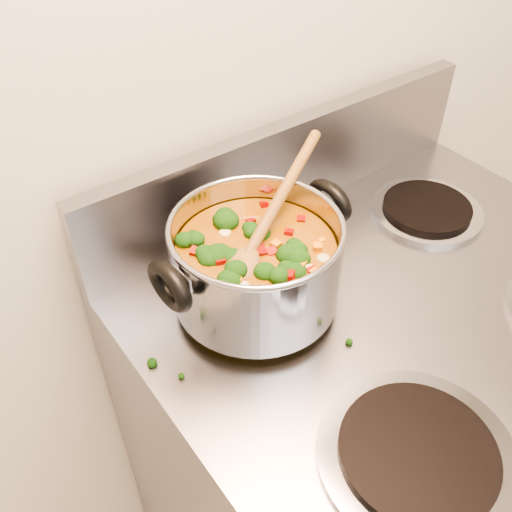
{
  "coord_description": "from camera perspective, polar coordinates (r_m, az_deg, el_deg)",
  "views": [
    {
      "loc": [
        -0.49,
        0.86,
        1.51
      ],
      "look_at": [
        -0.16,
        1.31,
        1.01
      ],
      "focal_mm": 40.0,
      "sensor_mm": 36.0,
      "label": 1
    }
  ],
  "objects": [
    {
      "name": "wooden_spoon",
      "position": [
        0.74,
        0.6,
        2.61
      ],
      "size": [
        0.26,
        0.16,
        0.09
      ],
      "rotation": [
        0.0,
        0.0,
        0.48
      ],
      "color": "brown",
      "rests_on": "stockpot"
    },
    {
      "name": "stockpot",
      "position": [
        0.75,
        0.02,
        -0.74
      ],
      "size": [
        0.29,
        0.23,
        0.14
      ],
      "rotation": [
        0.0,
        0.0,
        0.05
      ],
      "color": "#A2A2AA",
      "rests_on": "electric_range"
    },
    {
      "name": "electric_range",
      "position": [
        1.2,
        11.87,
        -20.06
      ],
      "size": [
        0.74,
        0.67,
        1.08
      ],
      "color": "gray",
      "rests_on": "ground"
    },
    {
      "name": "cooktop_crumbs",
      "position": [
        0.79,
        -6.43,
        -6.33
      ],
      "size": [
        0.28,
        0.22,
        0.01
      ],
      "color": "black",
      "rests_on": "electric_range"
    }
  ]
}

